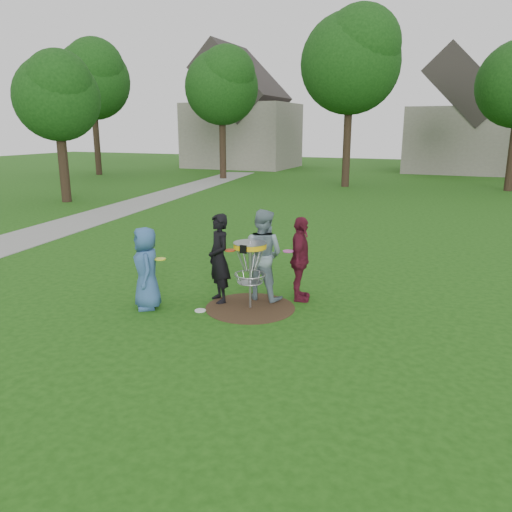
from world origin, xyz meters
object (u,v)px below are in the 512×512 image
at_px(player_black, 219,258).
at_px(disc_golf_basket, 250,259).
at_px(player_blue, 146,268).
at_px(player_maroon, 300,259).
at_px(player_grey, 262,255).

height_order(player_black, disc_golf_basket, player_black).
height_order(player_blue, player_maroon, player_maroon).
bearing_deg(player_maroon, player_blue, 108.69).
xyz_separation_m(player_black, player_maroon, (1.50, 0.71, -0.04)).
xyz_separation_m(player_blue, disc_golf_basket, (1.89, 0.78, 0.20)).
xyz_separation_m(player_blue, player_maroon, (2.65, 1.61, 0.06)).
relative_size(player_black, player_maroon, 1.04).
bearing_deg(disc_golf_basket, player_black, 170.91).
height_order(player_grey, player_maroon, player_grey).
distance_m(player_grey, player_maroon, 0.79).
xyz_separation_m(player_blue, player_black, (1.15, 0.90, 0.10)).
distance_m(player_black, player_maroon, 1.66).
bearing_deg(player_blue, player_maroon, 82.20).
bearing_deg(player_black, player_grey, 77.68).
distance_m(player_blue, player_grey, 2.36).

